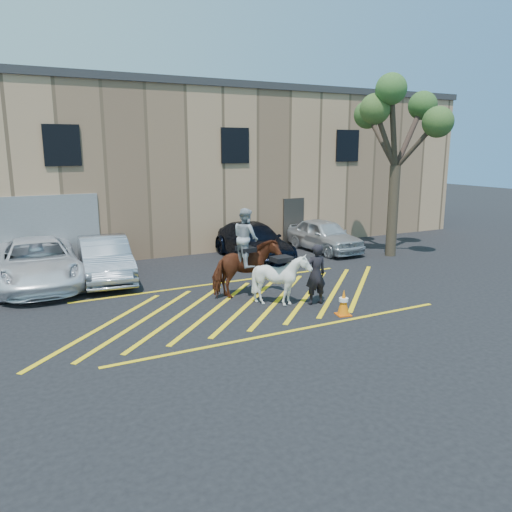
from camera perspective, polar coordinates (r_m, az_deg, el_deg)
name	(u,v)px	position (r m, az deg, el deg)	size (l,w,h in m)	color
ground	(244,301)	(15.06, -1.40, -5.17)	(90.00, 90.00, 0.00)	black
car_white_pickup	(38,263)	(18.09, -23.67, -0.70)	(2.57, 5.58, 1.55)	white
car_silver_sedan	(105,259)	(18.06, -16.89, -0.31)	(1.58, 4.53, 1.49)	#9498A2
car_blue_suv	(253,242)	(20.46, -0.34, 1.63)	(2.05, 5.05, 1.47)	black
car_white_suv	(324,235)	(22.33, 7.79, 2.37)	(1.68, 4.17, 1.42)	silver
handler	(316,274)	(14.65, 6.83, -2.10)	(0.66, 0.43, 1.80)	black
warehouse	(137,165)	(25.71, -13.45, 10.04)	(32.42, 10.20, 7.30)	tan
hatching_zone	(248,304)	(14.80, -0.89, -5.46)	(12.60, 5.12, 0.01)	yellow
mounted_bay	(246,261)	(15.27, -1.16, -0.61)	(2.13, 1.07, 2.75)	#632F17
saddled_white	(281,279)	(14.51, 2.91, -2.64)	(1.35, 1.50, 1.55)	white
traffic_cone	(344,302)	(13.95, 9.98, -5.24)	(0.45, 0.45, 0.73)	#E15409
tree	(398,118)	(21.64, 15.92, 14.95)	(3.99, 4.37, 7.31)	#4D3E2E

